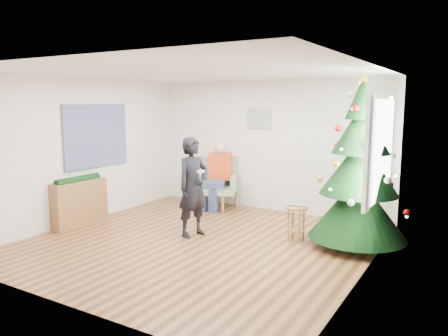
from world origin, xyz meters
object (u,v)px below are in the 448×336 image
Objects in this scene: christmas_tree at (359,170)px; stool at (296,223)px; armchair at (217,190)px; console at (79,203)px; standing_man at (193,187)px.

christmas_tree reaches higher than stool.
armchair is at bearing 151.29° from stool.
christmas_tree reaches higher than console.
christmas_tree is 1.28m from stool.
standing_man is (-2.43, -0.80, -0.37)m from christmas_tree.
stool is 3.77m from console.
standing_man is at bearing -158.92° from stool.
armchair reaches higher than stool.
christmas_tree is 2.51× the size of armchair.
stool is at bearing -53.15° from armchair.
christmas_tree is 3.33m from armchair.
standing_man is (0.65, -1.80, 0.42)m from armchair.
christmas_tree is at bearing 22.78° from console.
armchair is 0.64× the size of standing_man.
armchair is (-2.19, 1.20, 0.11)m from stool.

